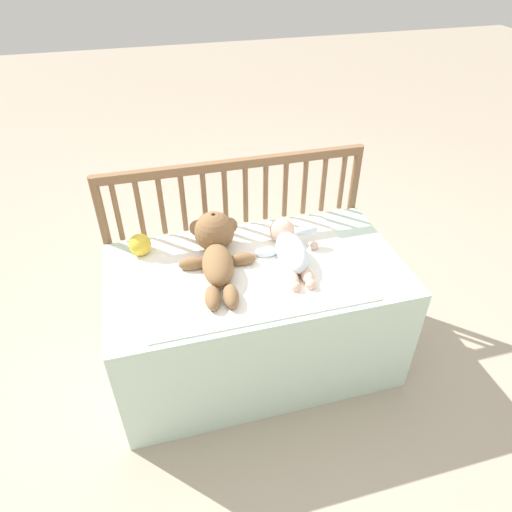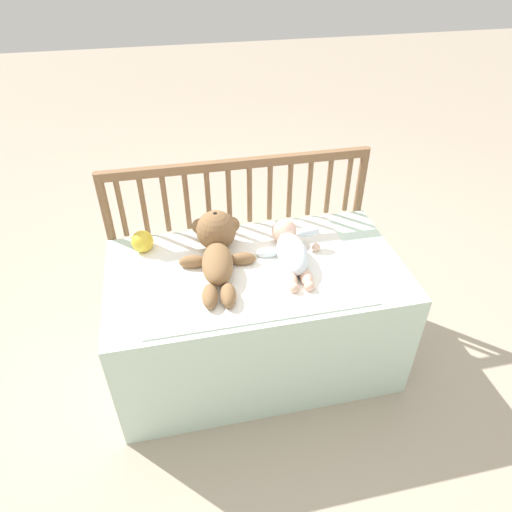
{
  "view_description": "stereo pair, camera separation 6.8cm",
  "coord_description": "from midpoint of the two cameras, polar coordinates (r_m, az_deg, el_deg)",
  "views": [
    {
      "loc": [
        -0.35,
        -1.3,
        1.58
      ],
      "look_at": [
        0.0,
        -0.0,
        0.56
      ],
      "focal_mm": 32.0,
      "sensor_mm": 36.0,
      "label": 1
    },
    {
      "loc": [
        -0.28,
        -1.31,
        1.58
      ],
      "look_at": [
        0.0,
        -0.0,
        0.56
      ],
      "focal_mm": 32.0,
      "sensor_mm": 36.0,
      "label": 2
    }
  ],
  "objects": [
    {
      "name": "ground_plane",
      "position": [
        2.08,
        0.95,
        -12.48
      ],
      "size": [
        12.0,
        12.0,
        0.0
      ],
      "primitive_type": "plane",
      "color": "tan"
    },
    {
      "name": "crib_mattress",
      "position": [
        1.89,
        1.03,
        -7.54
      ],
      "size": [
        1.12,
        0.62,
        0.5
      ],
      "color": "silver",
      "rests_on": "ground_plane"
    },
    {
      "name": "crib_rail",
      "position": [
        1.95,
        -1.07,
        5.91
      ],
      "size": [
        1.12,
        0.04,
        0.8
      ],
      "color": "brown",
      "rests_on": "ground_plane"
    },
    {
      "name": "blanket",
      "position": [
        1.71,
        0.34,
        -1.69
      ],
      "size": [
        0.81,
        0.57,
        0.01
      ],
      "color": "white",
      "rests_on": "crib_mattress"
    },
    {
      "name": "teddy_bear",
      "position": [
        1.73,
        -3.81,
        1.24
      ],
      "size": [
        0.3,
        0.47,
        0.16
      ],
      "color": "olive",
      "rests_on": "crib_mattress"
    },
    {
      "name": "baby",
      "position": [
        1.75,
        5.48,
        0.71
      ],
      "size": [
        0.26,
        0.38,
        0.1
      ],
      "color": "white",
      "rests_on": "crib_mattress"
    },
    {
      "name": "toy_ball",
      "position": [
        1.84,
        -12.98,
        1.77
      ],
      "size": [
        0.09,
        0.09,
        0.09
      ],
      "color": "yellow",
      "rests_on": "crib_mattress"
    }
  ]
}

